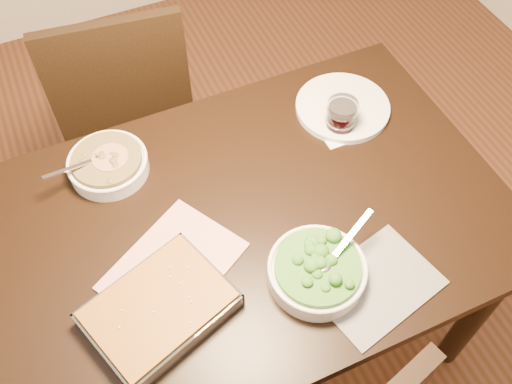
{
  "coord_description": "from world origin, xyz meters",
  "views": [
    {
      "loc": [
        -0.3,
        -0.75,
        1.99
      ],
      "look_at": [
        0.06,
        0.03,
        0.8
      ],
      "focal_mm": 40.0,
      "sensor_mm": 36.0,
      "label": 1
    }
  ],
  "objects_px": {
    "broccoli_bowl": "(317,271)",
    "chair_far": "(124,100)",
    "wine_tumbler": "(341,116)",
    "stew_bowl": "(108,164)",
    "table": "(242,238)",
    "baking_dish": "(159,309)",
    "dinner_plate": "(342,107)"
  },
  "relations": [
    {
      "from": "broccoli_bowl",
      "to": "chair_far",
      "type": "height_order",
      "value": "chair_far"
    },
    {
      "from": "chair_far",
      "to": "table",
      "type": "bearing_deg",
      "value": 106.57
    },
    {
      "from": "table",
      "to": "wine_tumbler",
      "type": "bearing_deg",
      "value": 24.13
    },
    {
      "from": "broccoli_bowl",
      "to": "baking_dish",
      "type": "height_order",
      "value": "broccoli_bowl"
    },
    {
      "from": "broccoli_bowl",
      "to": "baking_dish",
      "type": "bearing_deg",
      "value": 170.5
    },
    {
      "from": "dinner_plate",
      "to": "chair_far",
      "type": "relative_size",
      "value": 0.29
    },
    {
      "from": "table",
      "to": "stew_bowl",
      "type": "bearing_deg",
      "value": 132.06
    },
    {
      "from": "stew_bowl",
      "to": "chair_far",
      "type": "xyz_separation_m",
      "value": [
        0.14,
        0.48,
        -0.25
      ]
    },
    {
      "from": "broccoli_bowl",
      "to": "chair_far",
      "type": "relative_size",
      "value": 0.27
    },
    {
      "from": "broccoli_bowl",
      "to": "dinner_plate",
      "type": "height_order",
      "value": "broccoli_bowl"
    },
    {
      "from": "dinner_plate",
      "to": "wine_tumbler",
      "type": "bearing_deg",
      "value": -125.67
    },
    {
      "from": "baking_dish",
      "to": "chair_far",
      "type": "relative_size",
      "value": 0.39
    },
    {
      "from": "baking_dish",
      "to": "chair_far",
      "type": "distance_m",
      "value": 0.98
    },
    {
      "from": "stew_bowl",
      "to": "dinner_plate",
      "type": "height_order",
      "value": "stew_bowl"
    },
    {
      "from": "baking_dish",
      "to": "dinner_plate",
      "type": "distance_m",
      "value": 0.81
    },
    {
      "from": "table",
      "to": "broccoli_bowl",
      "type": "height_order",
      "value": "broccoli_bowl"
    },
    {
      "from": "wine_tumbler",
      "to": "dinner_plate",
      "type": "xyz_separation_m",
      "value": [
        0.05,
        0.06,
        -0.05
      ]
    },
    {
      "from": "broccoli_bowl",
      "to": "chair_far",
      "type": "distance_m",
      "value": 1.05
    },
    {
      "from": "wine_tumbler",
      "to": "chair_far",
      "type": "xyz_separation_m",
      "value": [
        -0.51,
        0.6,
        -0.27
      ]
    },
    {
      "from": "table",
      "to": "chair_far",
      "type": "height_order",
      "value": "chair_far"
    },
    {
      "from": "stew_bowl",
      "to": "baking_dish",
      "type": "height_order",
      "value": "stew_bowl"
    },
    {
      "from": "table",
      "to": "wine_tumbler",
      "type": "distance_m",
      "value": 0.45
    },
    {
      "from": "table",
      "to": "dinner_plate",
      "type": "xyz_separation_m",
      "value": [
        0.43,
        0.24,
        0.1
      ]
    },
    {
      "from": "stew_bowl",
      "to": "broccoli_bowl",
      "type": "height_order",
      "value": "broccoli_bowl"
    },
    {
      "from": "table",
      "to": "broccoli_bowl",
      "type": "relative_size",
      "value": 5.39
    },
    {
      "from": "baking_dish",
      "to": "chair_far",
      "type": "bearing_deg",
      "value": 62.09
    },
    {
      "from": "table",
      "to": "stew_bowl",
      "type": "relative_size",
      "value": 5.87
    },
    {
      "from": "broccoli_bowl",
      "to": "wine_tumbler",
      "type": "distance_m",
      "value": 0.49
    },
    {
      "from": "broccoli_bowl",
      "to": "baking_dish",
      "type": "relative_size",
      "value": 0.69
    },
    {
      "from": "stew_bowl",
      "to": "chair_far",
      "type": "bearing_deg",
      "value": 73.74
    },
    {
      "from": "stew_bowl",
      "to": "broccoli_bowl",
      "type": "xyz_separation_m",
      "value": [
        0.36,
        -0.52,
        0.0
      ]
    },
    {
      "from": "wine_tumbler",
      "to": "stew_bowl",
      "type": "bearing_deg",
      "value": 169.36
    }
  ]
}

